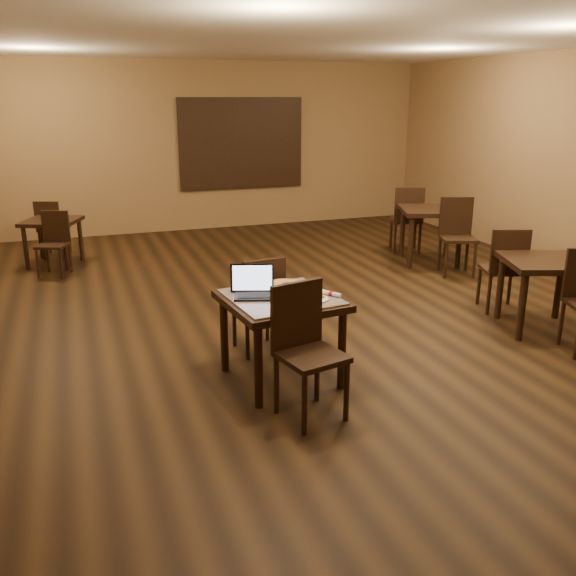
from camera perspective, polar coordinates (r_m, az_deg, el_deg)
name	(u,v)px	position (r m, az deg, el deg)	size (l,w,h in m)	color
ground	(317,310)	(7.10, 2.70, -2.04)	(10.00, 10.00, 0.00)	black
wall_back	(215,147)	(11.51, -6.88, 12.98)	(8.00, 0.02, 3.00)	olive
ceiling	(321,32)	(6.73, 3.09, 22.82)	(8.00, 10.00, 0.02)	silver
mural	(242,144)	(11.59, -4.37, 13.33)	(2.34, 0.05, 1.64)	#235680
tiled_table	(281,308)	(5.16, -0.65, -1.86)	(1.02, 1.02, 0.76)	black
chair_main_near	(305,342)	(4.64, 1.58, -5.11)	(0.54, 0.54, 1.04)	black
chair_main_far	(261,300)	(5.75, -2.57, -1.09)	(0.45, 0.45, 0.95)	black
laptop	(254,288)	(5.14, -3.16, 0.04)	(0.43, 0.39, 0.25)	black
plate	(313,299)	(5.03, 2.38, -1.03)	(0.25, 0.25, 0.01)	white
pizza_slice	(313,297)	(5.03, 2.38, -0.86)	(0.19, 0.19, 0.02)	#CFC48A
pizza_pan	(285,286)	(5.38, -0.28, 0.15)	(0.36, 0.36, 0.01)	silver
pizza_whole	(285,285)	(5.37, -0.28, 0.30)	(0.34, 0.34, 0.02)	#CFC48A
spatula	(288,284)	(5.36, -0.01, 0.35)	(0.10, 0.24, 0.01)	silver
napkin_roll	(331,294)	(5.13, 4.08, -0.54)	(0.13, 0.18, 0.04)	white
other_table_a	(431,218)	(9.25, 13.24, 6.42)	(1.11, 1.11, 0.81)	black
other_table_a_chair_near	(457,231)	(8.78, 15.53, 5.14)	(0.58, 0.58, 1.05)	black
other_table_a_chair_far	(407,216)	(9.76, 11.11, 6.63)	(0.58, 0.58, 1.05)	black
other_table_b	(52,227)	(9.52, -21.22, 5.31)	(0.94, 0.94, 0.68)	black
other_table_b_chair_near	(54,239)	(9.02, -21.03, 4.28)	(0.49, 0.49, 0.88)	black
other_table_b_chair_far	(51,225)	(10.04, -21.30, 5.48)	(0.49, 0.49, 0.88)	black
other_table_c	(545,271)	(6.87, 22.88, 1.44)	(1.04, 1.04, 0.76)	black
other_table_c_chair_far	(505,265)	(7.29, 19.65, 2.04)	(0.54, 0.54, 0.99)	black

